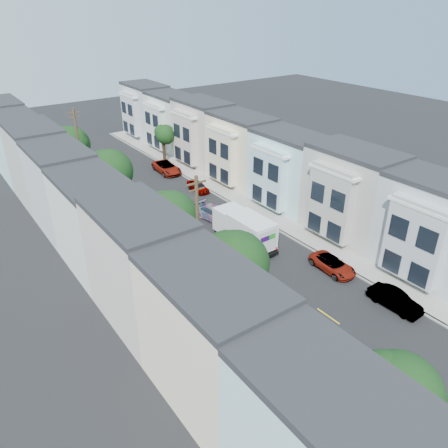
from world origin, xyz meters
The scene contains 27 objects.
ground centered at (0.00, 0.00, 0.00)m, with size 160.00×160.00×0.00m, color black.
road_slab centered at (0.00, 15.00, 0.01)m, with size 12.00×70.00×0.02m, color black.
curb_left centered at (-6.05, 15.00, 0.07)m, with size 0.30×70.00×0.15m, color gray.
curb_right centered at (6.05, 15.00, 0.07)m, with size 0.30×70.00×0.15m, color gray.
sidewalk_left centered at (-7.35, 15.00, 0.07)m, with size 2.60×70.00×0.15m, color gray.
sidewalk_right centered at (7.35, 15.00, 0.07)m, with size 2.60×70.00×0.15m, color gray.
centerline centered at (0.00, 15.00, 0.00)m, with size 0.12×70.00×0.01m, color gold.
townhouse_row_left centered at (-11.15, 15.00, 0.00)m, with size 5.00×70.00×8.50m, color silver.
townhouse_row_right centered at (11.15, 15.00, 0.00)m, with size 5.00×70.00×8.50m, color silver.
tree_a centered at (-6.30, -15.41, 4.57)m, with size 4.16×4.16×6.68m.
tree_b centered at (-6.30, -2.57, 5.16)m, with size 4.70×4.70×7.53m.
tree_c centered at (-6.30, 6.32, 5.10)m, with size 4.46×4.46×7.36m.
tree_d centered at (-6.30, 18.93, 5.23)m, with size 4.70×4.70×7.60m.
tree_e centered at (-6.30, 31.41, 4.92)m, with size 4.70×4.70×7.29m.
tree_far_r centered at (6.89, 31.33, 4.03)m, with size 2.78×2.78×5.49m.
utility_pole_near centered at (-6.30, 2.00, 5.15)m, with size 1.60×0.26×10.00m.
utility_pole_far centered at (-6.30, 28.00, 5.15)m, with size 1.60×0.26×10.00m.
fedex_truck centered at (1.39, 6.03, 1.82)m, with size 2.61×6.79×3.26m.
lead_sedan centered at (2.17, 12.00, 0.76)m, with size 2.12×5.05×1.52m, color black.
parked_left_a centered at (-4.90, -15.29, 0.62)m, with size 1.46×3.81×1.24m, color black.
parked_left_b centered at (-4.90, -9.75, 0.70)m, with size 1.96×4.66×1.40m, color black.
parked_left_c centered at (-4.90, 2.24, 0.69)m, with size 1.64×4.28×1.39m, color silver.
parked_left_d centered at (-4.90, 13.49, 0.65)m, with size 1.54×4.02×1.30m, color black.
parked_right_a centered at (4.90, -8.20, 0.69)m, with size 1.46×4.14×1.38m, color slate.
parked_right_b centered at (4.90, -1.96, 0.61)m, with size 2.03×4.41×1.22m, color white.
parked_right_c centered at (4.90, 19.77, 0.63)m, with size 1.48×3.86×1.25m, color black.
parked_right_d centered at (4.90, 27.64, 0.74)m, with size 2.44×5.30×1.47m, color black.
Camera 1 is at (-21.39, -22.43, 21.25)m, focal length 35.00 mm.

